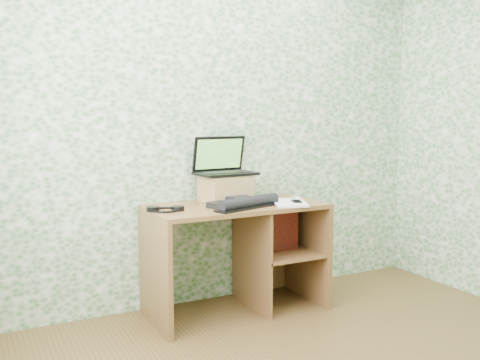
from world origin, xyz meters
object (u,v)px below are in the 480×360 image
laptop (223,165)px  notepad (290,203)px  desk (244,241)px  riser (226,188)px  keyboard (244,202)px

laptop → notepad: laptop is taller
desk → riser: size_ratio=3.80×
riser → keyboard: bearing=-84.4°
laptop → keyboard: bearing=-89.2°
desk → riser: bearing=126.9°
riser → laptop: 0.16m
notepad → riser: bearing=164.5°
laptop → notepad: size_ratio=1.34×
laptop → keyboard: (0.02, -0.28, -0.23)m
desk → notepad: size_ratio=3.84×
keyboard → laptop: bearing=77.6°
riser → notepad: 0.46m
desk → laptop: 0.55m
desk → notepad: notepad is taller
desk → keyboard: bearing=-116.8°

